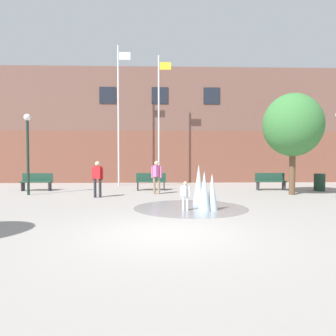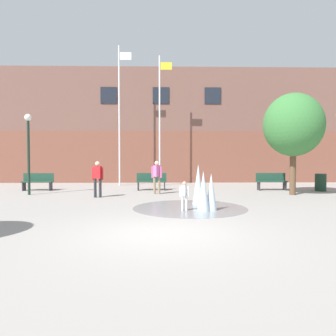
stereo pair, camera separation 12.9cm
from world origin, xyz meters
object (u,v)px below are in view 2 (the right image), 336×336
child_with_pink_shirt (184,194)px  teen_by_trashcan (98,176)px  park_bench_under_left_flagpole (38,181)px  lamp_post_left_lane (28,142)px  street_tree_near_building (293,125)px  trash_can (321,182)px  flagpole_left (120,112)px  park_bench_far_right (271,181)px  flagpole_right (160,117)px  park_bench_center (151,181)px  adult_near_bench (157,175)px

child_with_pink_shirt → teen_by_trashcan: 5.07m
park_bench_under_left_flagpole → lamp_post_left_lane: (0.31, -1.93, 2.00)m
teen_by_trashcan → street_tree_near_building: bearing=23.8°
teen_by_trashcan → trash_can: teen_by_trashcan is taller
flagpole_left → park_bench_far_right: bearing=-18.6°
flagpole_right → flagpole_left: bearing=180.0°
lamp_post_left_lane → park_bench_under_left_flagpole: bearing=99.2°
park_bench_center → flagpole_right: flagpole_right is taller
adult_near_bench → street_tree_near_building: street_tree_near_building is taller
teen_by_trashcan → street_tree_near_building: 9.31m
flagpole_right → street_tree_near_building: (6.24, -4.96, -0.94)m
teen_by_trashcan → adult_near_bench: size_ratio=1.00×
park_bench_under_left_flagpole → park_bench_center: (6.02, 0.03, 0.00)m
lamp_post_left_lane → street_tree_near_building: bearing=-1.3°
trash_can → teen_by_trashcan: bearing=-168.2°
adult_near_bench → flagpole_left: size_ratio=0.19×
park_bench_far_right → flagpole_right: flagpole_right is taller
lamp_post_left_lane → teen_by_trashcan: bearing=-16.9°
park_bench_under_left_flagpole → flagpole_left: 6.31m
park_bench_center → trash_can: bearing=-4.4°
child_with_pink_shirt → teen_by_trashcan: (-3.57, 3.58, 0.35)m
adult_near_bench → trash_can: (8.50, 1.14, -0.48)m
park_bench_under_left_flagpole → street_tree_near_building: bearing=-9.9°
flagpole_left → park_bench_center: bearing=-53.5°
park_bench_center → flagpole_left: (-2.01, 2.72, 4.03)m
child_with_pink_shirt → flagpole_left: (-3.29, 9.28, 3.93)m
flagpole_left → trash_can: (10.81, -3.39, -4.06)m
child_with_pink_shirt → lamp_post_left_lane: bearing=83.5°
park_bench_under_left_flagpole → flagpole_left: size_ratio=0.19×
flagpole_left → street_tree_near_building: size_ratio=1.79×
park_bench_far_right → trash_can: park_bench_far_right is taller
street_tree_near_building → lamp_post_left_lane: bearing=178.7°
flagpole_right → lamp_post_left_lane: bearing=-142.8°
lamp_post_left_lane → trash_can: bearing=5.1°
street_tree_near_building → adult_near_bench: bearing=176.1°
park_bench_far_right → lamp_post_left_lane: size_ratio=0.42×
child_with_pink_shirt → flagpole_right: bearing=32.0°
park_bench_far_right → flagpole_left: flagpole_left is taller
adult_near_bench → flagpole_right: flagpole_right is taller
adult_near_bench → lamp_post_left_lane: (-6.01, -0.15, 1.55)m
park_bench_center → flagpole_right: 4.64m
adult_near_bench → flagpole_right: 5.59m
park_bench_under_left_flagpole → flagpole_right: bearing=23.0°
teen_by_trashcan → lamp_post_left_lane: 3.89m
park_bench_under_left_flagpole → lamp_post_left_lane: bearing=-80.8°
park_bench_far_right → teen_by_trashcan: (-8.70, -2.87, 0.45)m
park_bench_center → park_bench_far_right: size_ratio=1.00×
trash_can → lamp_post_left_lane: bearing=-174.9°
park_bench_under_left_flagpole → flagpole_right: 7.96m
child_with_pink_shirt → lamp_post_left_lane: size_ratio=0.26×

